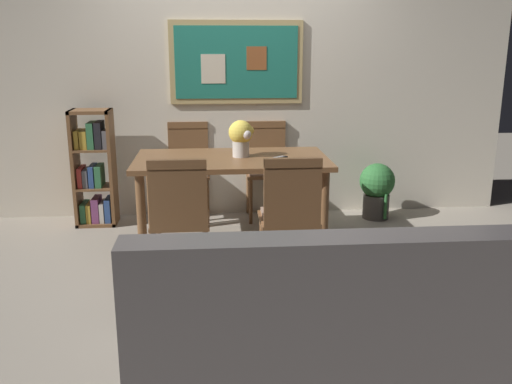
{
  "coord_description": "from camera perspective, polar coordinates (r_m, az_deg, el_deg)",
  "views": [
    {
      "loc": [
        -0.26,
        -4.02,
        1.62
      ],
      "look_at": [
        0.04,
        -0.38,
        0.65
      ],
      "focal_mm": 39.08,
      "sensor_mm": 36.0,
      "label": 1
    }
  ],
  "objects": [
    {
      "name": "bookshelf",
      "position": [
        5.29,
        -16.21,
        2.08
      ],
      "size": [
        0.36,
        0.28,
        1.06
      ],
      "color": "brown",
      "rests_on": "ground_plane"
    },
    {
      "name": "flower_vase",
      "position": [
        4.49,
        -1.53,
        5.76
      ],
      "size": [
        0.21,
        0.2,
        0.3
      ],
      "color": "beige",
      "rests_on": "dining_table"
    },
    {
      "name": "dining_chair_far_right",
      "position": [
        5.33,
        1.08,
        3.14
      ],
      "size": [
        0.4,
        0.41,
        0.91
      ],
      "color": "brown",
      "rests_on": "ground_plane"
    },
    {
      "name": "leather_couch",
      "position": [
        2.81,
        6.34,
        -13.01
      ],
      "size": [
        1.8,
        0.84,
        0.84
      ],
      "color": "#514C4C",
      "rests_on": "ground_plane"
    },
    {
      "name": "ground_plane",
      "position": [
        4.34,
        -0.87,
        -7.05
      ],
      "size": [
        12.0,
        12.0,
        0.0
      ],
      "primitive_type": "plane",
      "color": "gray"
    },
    {
      "name": "wall_back_with_painting",
      "position": [
        5.37,
        -1.9,
        11.49
      ],
      "size": [
        5.2,
        0.14,
        2.6
      ],
      "color": "beige",
      "rests_on": "ground_plane"
    },
    {
      "name": "dining_chair_near_left",
      "position": [
        3.78,
        -7.84,
        -1.93
      ],
      "size": [
        0.4,
        0.41,
        0.91
      ],
      "color": "brown",
      "rests_on": "ground_plane"
    },
    {
      "name": "potted_ivy",
      "position": [
        5.42,
        12.27,
        0.38
      ],
      "size": [
        0.33,
        0.33,
        0.55
      ],
      "color": "#4C4742",
      "rests_on": "ground_plane"
    },
    {
      "name": "tv_remote",
      "position": [
        4.39,
        2.36,
        3.47
      ],
      "size": [
        0.15,
        0.13,
        0.02
      ],
      "color": "black",
      "rests_on": "dining_table"
    },
    {
      "name": "dining_chair_near_right",
      "position": [
        3.8,
        3.52,
        -1.74
      ],
      "size": [
        0.4,
        0.41,
        0.91
      ],
      "color": "brown",
      "rests_on": "ground_plane"
    },
    {
      "name": "dining_chair_far_left",
      "position": [
        5.33,
        -6.93,
        3.03
      ],
      "size": [
        0.4,
        0.41,
        0.91
      ],
      "color": "brown",
      "rests_on": "ground_plane"
    },
    {
      "name": "dining_table",
      "position": [
        4.5,
        -2.5,
        2.35
      ],
      "size": [
        1.55,
        0.86,
        0.74
      ],
      "color": "brown",
      "rests_on": "ground_plane"
    }
  ]
}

